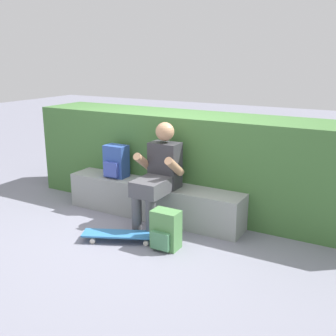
{
  "coord_description": "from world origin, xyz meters",
  "views": [
    {
      "loc": [
        2.43,
        -3.55,
        1.89
      ],
      "look_at": [
        0.16,
        0.47,
        0.61
      ],
      "focal_mm": 43.54,
      "sensor_mm": 36.0,
      "label": 1
    }
  ],
  "objects_px": {
    "skateboard_near_person": "(120,235)",
    "backpack_on_bench": "(116,162)",
    "bench_main": "(153,200)",
    "person_skater": "(159,173)",
    "backpack_on_ground": "(165,230)"
  },
  "relations": [
    {
      "from": "skateboard_near_person",
      "to": "backpack_on_bench",
      "type": "bearing_deg",
      "value": 128.32
    },
    {
      "from": "skateboard_near_person",
      "to": "bench_main",
      "type": "bearing_deg",
      "value": 94.28
    },
    {
      "from": "bench_main",
      "to": "skateboard_near_person",
      "type": "bearing_deg",
      "value": -85.72
    },
    {
      "from": "bench_main",
      "to": "skateboard_near_person",
      "type": "height_order",
      "value": "bench_main"
    },
    {
      "from": "person_skater",
      "to": "backpack_on_bench",
      "type": "bearing_deg",
      "value": 165.16
    },
    {
      "from": "person_skater",
      "to": "backpack_on_bench",
      "type": "relative_size",
      "value": 2.95
    },
    {
      "from": "skateboard_near_person",
      "to": "backpack_on_ground",
      "type": "bearing_deg",
      "value": 11.52
    },
    {
      "from": "bench_main",
      "to": "skateboard_near_person",
      "type": "xyz_separation_m",
      "value": [
        0.06,
        -0.76,
        -0.14
      ]
    },
    {
      "from": "bench_main",
      "to": "backpack_on_ground",
      "type": "xyz_separation_m",
      "value": [
        0.55,
        -0.66,
        -0.02
      ]
    },
    {
      "from": "backpack_on_bench",
      "to": "bench_main",
      "type": "bearing_deg",
      "value": 1.01
    },
    {
      "from": "bench_main",
      "to": "backpack_on_bench",
      "type": "xyz_separation_m",
      "value": [
        -0.53,
        -0.01,
        0.41
      ]
    },
    {
      "from": "person_skater",
      "to": "backpack_on_ground",
      "type": "distance_m",
      "value": 0.72
    },
    {
      "from": "bench_main",
      "to": "person_skater",
      "type": "height_order",
      "value": "person_skater"
    },
    {
      "from": "person_skater",
      "to": "skateboard_near_person",
      "type": "relative_size",
      "value": 1.45
    },
    {
      "from": "bench_main",
      "to": "person_skater",
      "type": "relative_size",
      "value": 1.91
    }
  ]
}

